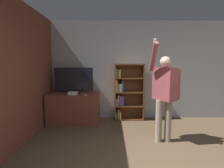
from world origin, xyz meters
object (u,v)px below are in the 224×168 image
Objects in this scene: game_console at (72,93)px; person at (164,91)px; television at (73,80)px; bookshelf at (126,93)px.

person reaches higher than game_console.
television is 0.50× the size of person.
bookshelf is at bearing 9.97° from television.
game_console is at bearing -84.79° from television.
bookshelf is at bearing 173.50° from person.
person reaches higher than television.
television is at bearing 95.21° from game_console.
bookshelf is (1.36, 0.46, -0.07)m from game_console.
game_console is (0.02, -0.22, -0.31)m from television.
television is at bearing -150.32° from person.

